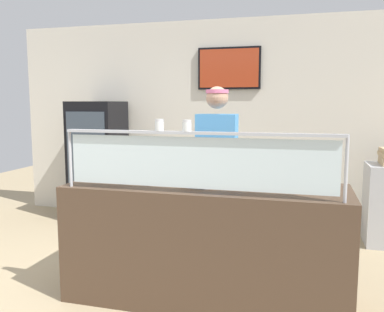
% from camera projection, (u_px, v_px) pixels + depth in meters
% --- Properties ---
extents(ground_plane, '(12.00, 12.00, 0.00)m').
position_uv_depth(ground_plane, '(220.00, 269.00, 4.00)').
color(ground_plane, tan).
rests_on(ground_plane, ground).
extents(shop_rear_unit, '(6.64, 0.13, 2.70)m').
position_uv_depth(shop_rear_unit, '(246.00, 122.00, 5.47)').
color(shop_rear_unit, silver).
rests_on(shop_rear_unit, ground).
extents(serving_counter, '(2.24, 0.75, 0.95)m').
position_uv_depth(serving_counter, '(206.00, 243.00, 3.34)').
color(serving_counter, '#4C3828').
rests_on(serving_counter, ground).
extents(sneeze_guard, '(2.06, 0.06, 0.45)m').
position_uv_depth(sneeze_guard, '(196.00, 155.00, 2.94)').
color(sneeze_guard, '#B2B5BC').
rests_on(sneeze_guard, serving_counter).
extents(pizza_tray, '(0.43, 0.43, 0.04)m').
position_uv_depth(pizza_tray, '(204.00, 182.00, 3.34)').
color(pizza_tray, '#9EA0A8').
rests_on(pizza_tray, serving_counter).
extents(pizza_server, '(0.08, 0.28, 0.01)m').
position_uv_depth(pizza_server, '(204.00, 180.00, 3.31)').
color(pizza_server, '#ADAFB7').
rests_on(pizza_server, pizza_tray).
extents(parmesan_shaker, '(0.06, 0.06, 0.09)m').
position_uv_depth(parmesan_shaker, '(159.00, 126.00, 2.99)').
color(parmesan_shaker, white).
rests_on(parmesan_shaker, sneeze_guard).
extents(pepper_flake_shaker, '(0.07, 0.07, 0.08)m').
position_uv_depth(pepper_flake_shaker, '(187.00, 126.00, 2.93)').
color(pepper_flake_shaker, white).
rests_on(pepper_flake_shaker, sneeze_guard).
extents(worker_figure, '(0.41, 0.50, 1.76)m').
position_uv_depth(worker_figure, '(217.00, 166.00, 3.95)').
color(worker_figure, '#23232D').
rests_on(worker_figure, ground).
extents(drink_fridge, '(0.64, 0.64, 1.63)m').
position_uv_depth(drink_fridge, '(98.00, 161.00, 5.63)').
color(drink_fridge, black).
rests_on(drink_fridge, ground).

